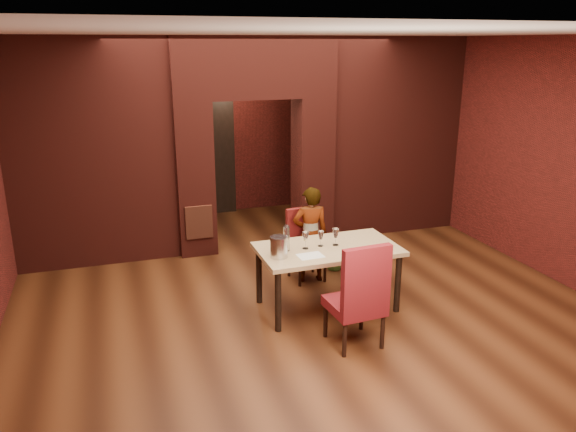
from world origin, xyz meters
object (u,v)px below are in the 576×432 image
Objects in this scene: wine_bucket at (279,247)px; water_bottle at (286,238)px; dining_table at (327,277)px; chair_near at (355,293)px; potted_plant at (335,254)px; person_seated at (310,234)px; chair_far at (307,246)px; wine_glass_a at (305,240)px; wine_glass_b at (321,239)px; wine_glass_c at (336,237)px.

water_bottle reaches higher than wine_bucket.
chair_near is (-0.05, -0.88, 0.20)m from dining_table.
dining_table is at bearing -5.00° from water_bottle.
person_seated is at bearing -152.01° from potted_plant.
chair_far is 4.68× the size of wine_glass_a.
wine_glass_a is 0.24m from water_bottle.
wine_glass_a reaches higher than wine_glass_b.
wine_glass_c is 0.85× the size of wine_bucket.
wine_glass_a is (-0.33, -0.84, 0.40)m from chair_far.
chair_far and wine_glass_b have the same top height.
chair_far is 2.15× the size of potted_plant.
person_seated is 4.14× the size of water_bottle.
wine_glass_c is (0.38, -0.00, 0.00)m from wine_glass_a.
wine_bucket is at bearing -156.57° from wine_glass_a.
chair_near is 0.99m from wine_glass_a.
wine_glass_c is 0.62m from water_bottle.
wine_glass_c is at bearing 16.62° from dining_table.
person_seated is 6.33× the size of wine_glass_a.
person_seated is at bearing 91.76° from wine_glass_c.
person_seated is 5.36× the size of wine_bucket.
chair_far is at bearing 55.93° from water_bottle.
water_bottle reaches higher than dining_table.
dining_table is at bearing -97.09° from chair_near.
wine_glass_a is (-0.27, 0.03, 0.49)m from dining_table.
wine_glass_a is (-0.22, 0.92, 0.29)m from chair_near.
person_seated reaches higher than wine_glass_a.
potted_plant is (0.45, 1.05, -0.66)m from wine_glass_c.
potted_plant is at bearing 44.99° from wine_bucket.
wine_glass_c is at bearing 98.75° from person_seated.
wine_glass_c reaches higher than dining_table.
water_bottle is (-0.59, -0.79, 0.28)m from person_seated.
chair_far is 0.93m from wine_glass_c.
wine_bucket is (-0.71, -1.00, 0.42)m from chair_far.
wine_bucket is (-0.65, -0.13, 0.51)m from dining_table.
person_seated reaches higher than wine_glass_b.
wine_bucket is at bearing -167.86° from wine_glass_c.
potted_plant is (0.48, 0.25, -0.43)m from person_seated.
wine_bucket reaches higher than wine_glass_b.
water_bottle reaches higher than wine_glass_b.
dining_table is 5.27× the size of water_bottle.
chair_near is 0.90× the size of person_seated.
chair_near is at bearing -107.38° from potted_plant.
chair_near is 5.66× the size of wine_glass_c.
dining_table is at bearing -117.52° from potted_plant.
dining_table is 0.84m from wine_bucket.
wine_glass_b reaches higher than dining_table.
chair_near is (-0.11, -1.76, 0.10)m from chair_far.
chair_near is 2.62× the size of potted_plant.
water_bottle is at bearing 60.08° from person_seated.
water_bottle reaches higher than potted_plant.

